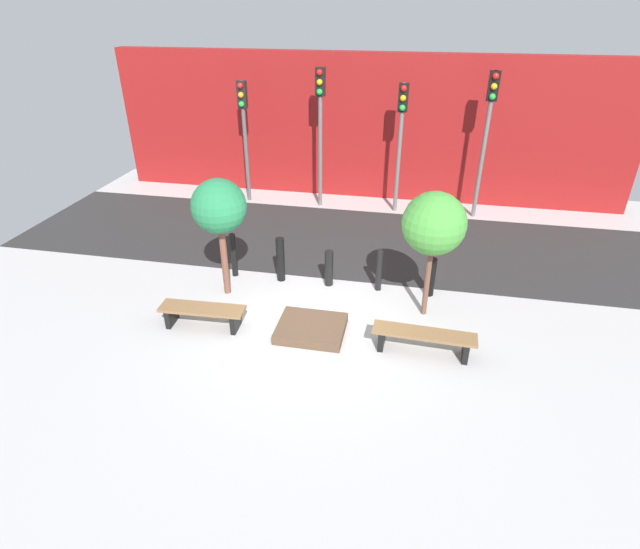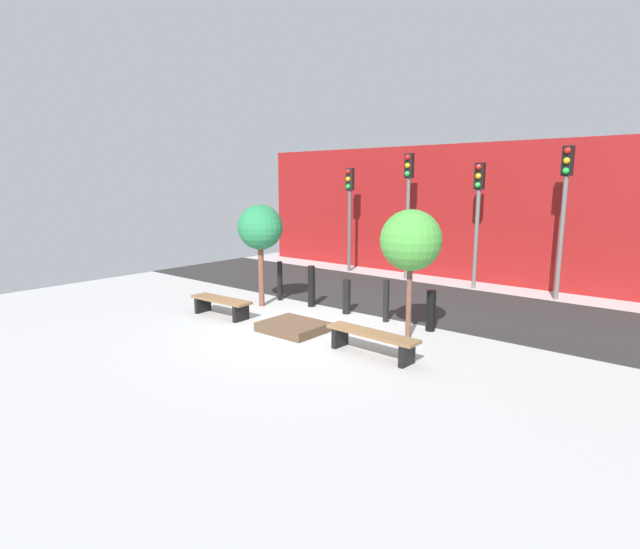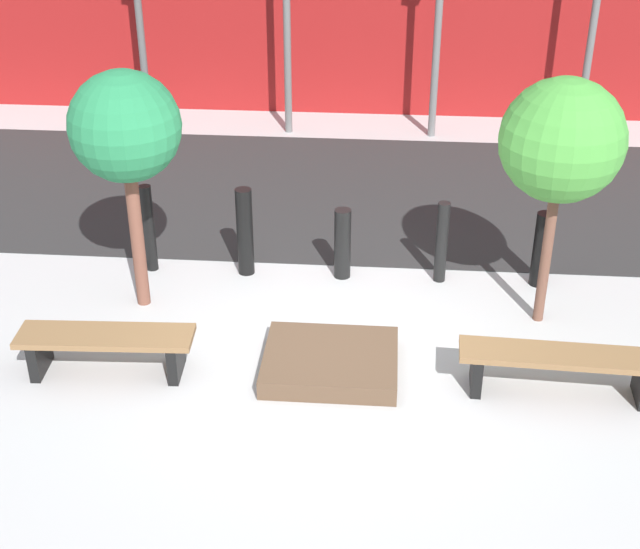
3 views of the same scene
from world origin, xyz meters
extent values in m
plane|color=#A9A9A9|center=(0.00, 0.00, 0.00)|extent=(18.00, 18.00, 0.00)
cube|color=#282828|center=(0.00, 4.18, 0.01)|extent=(18.00, 4.38, 0.01)
cube|color=maroon|center=(0.00, 7.94, 2.21)|extent=(16.20, 0.50, 4.43)
cube|color=black|center=(-2.85, -0.42, 0.19)|extent=(0.12, 0.46, 0.38)
cube|color=black|center=(-1.50, -0.36, 0.19)|extent=(0.12, 0.46, 0.38)
cube|color=brown|center=(-2.18, -0.39, 0.41)|extent=(1.72, 0.53, 0.06)
cube|color=black|center=(1.41, -0.36, 0.20)|extent=(0.12, 0.41, 0.39)
cube|color=black|center=(2.94, -0.43, 0.20)|extent=(0.12, 0.41, 0.39)
cube|color=brown|center=(2.18, -0.39, 0.42)|extent=(1.91, 0.49, 0.06)
cube|color=brown|center=(0.00, -0.19, 0.10)|extent=(1.31, 1.10, 0.20)
cylinder|color=brown|center=(-2.18, 0.95, 0.87)|extent=(0.14, 0.14, 1.75)
sphere|color=#247646|center=(-2.18, 0.95, 2.07)|extent=(1.15, 1.15, 1.15)
cylinder|color=brown|center=(2.18, 0.95, 0.85)|extent=(0.11, 0.11, 1.71)
sphere|color=#449238|center=(2.18, 0.95, 2.05)|extent=(1.24, 1.24, 1.24)
cylinder|color=black|center=(-2.28, 1.74, 0.54)|extent=(0.14, 0.14, 1.07)
cylinder|color=black|center=(-1.14, 1.74, 0.54)|extent=(0.19, 0.19, 1.07)
cylinder|color=black|center=(0.00, 1.74, 0.43)|extent=(0.19, 0.19, 0.86)
cylinder|color=black|center=(1.14, 1.74, 0.49)|extent=(0.14, 0.14, 0.99)
cylinder|color=black|center=(2.28, 1.74, 0.45)|extent=(0.20, 0.20, 0.90)
cylinder|color=#535353|center=(-3.55, 6.67, 1.85)|extent=(0.12, 0.12, 3.69)
cube|color=black|center=(-3.55, 6.67, 3.30)|extent=(0.28, 0.16, 0.78)
sphere|color=red|center=(-3.55, 6.56, 3.56)|extent=(0.17, 0.17, 0.17)
sphere|color=orange|center=(-3.55, 6.56, 3.30)|extent=(0.17, 0.17, 0.17)
sphere|color=green|center=(-3.55, 6.56, 3.04)|extent=(0.17, 0.17, 0.17)
cylinder|color=#5E5E5E|center=(-1.18, 6.67, 2.06)|extent=(0.12, 0.12, 4.11)
cube|color=black|center=(-1.18, 6.67, 3.72)|extent=(0.28, 0.16, 0.78)
sphere|color=red|center=(-1.18, 6.56, 3.98)|extent=(0.17, 0.17, 0.17)
sphere|color=orange|center=(-1.18, 6.56, 3.72)|extent=(0.17, 0.17, 0.17)
sphere|color=green|center=(-1.18, 6.56, 3.46)|extent=(0.17, 0.17, 0.17)
cylinder|color=slate|center=(1.18, 6.67, 1.88)|extent=(0.12, 0.12, 3.76)
cube|color=black|center=(1.18, 6.67, 3.37)|extent=(0.28, 0.16, 0.78)
sphere|color=red|center=(1.18, 6.56, 3.63)|extent=(0.17, 0.17, 0.17)
sphere|color=orange|center=(1.18, 6.56, 3.37)|extent=(0.17, 0.17, 0.17)
sphere|color=green|center=(1.18, 6.56, 3.11)|extent=(0.17, 0.17, 0.17)
cylinder|color=#616161|center=(3.55, 6.67, 2.07)|extent=(0.12, 0.12, 4.14)
cube|color=black|center=(3.55, 6.67, 3.75)|extent=(0.28, 0.16, 0.78)
sphere|color=red|center=(3.55, 6.56, 4.01)|extent=(0.17, 0.17, 0.17)
sphere|color=orange|center=(3.55, 6.56, 3.75)|extent=(0.17, 0.17, 0.17)
sphere|color=green|center=(3.55, 6.56, 3.49)|extent=(0.17, 0.17, 0.17)
camera|label=1|loc=(1.76, -8.09, 5.83)|focal=28.00mm
camera|label=2|loc=(7.12, -7.86, 3.18)|focal=28.00mm
camera|label=3|loc=(0.48, -7.45, 5.09)|focal=50.00mm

